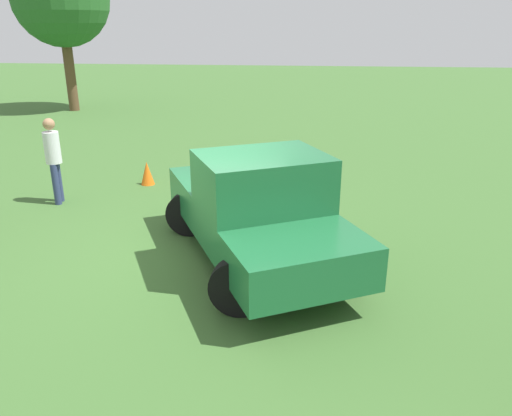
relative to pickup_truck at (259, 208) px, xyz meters
The scene contains 4 objects.
ground_plane 1.30m from the pickup_truck, ahead, with size 80.00×80.00×0.00m, color #3D662D.
pickup_truck is the anchor object (origin of this frame).
person_visitor 5.13m from the pickup_truck, 27.57° to the right, with size 0.38×0.38×1.81m.
traffic_cone 4.97m from the pickup_truck, 51.30° to the right, with size 0.32×0.32×0.55m, color orange.
Camera 1 is at (-1.68, 7.29, 3.60)m, focal length 35.06 mm.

